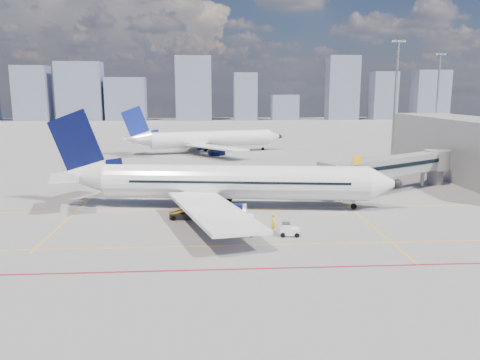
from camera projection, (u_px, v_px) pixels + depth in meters
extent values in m
plane|color=gray|center=(243.00, 227.00, 50.53)|extent=(420.00, 420.00, 0.00)
cube|color=#FFB60D|center=(239.00, 209.00, 58.37)|extent=(60.00, 0.18, 0.01)
cube|color=#FFB60D|center=(248.00, 245.00, 44.64)|extent=(80.00, 0.15, 0.01)
cube|color=#FFB60D|center=(364.00, 220.00, 53.38)|extent=(0.15, 28.00, 0.01)
cube|color=#FFB60D|center=(76.00, 212.00, 57.09)|extent=(0.15, 30.00, 0.01)
cube|color=maroon|center=(254.00, 269.00, 38.76)|extent=(90.00, 0.25, 0.01)
cube|color=gray|center=(390.00, 166.00, 67.04)|extent=(20.84, 13.93, 2.60)
cube|color=black|center=(390.00, 165.00, 67.01)|extent=(20.52, 13.82, 0.55)
cube|color=gray|center=(335.00, 174.00, 60.90)|extent=(4.49, 4.56, 3.00)
cube|color=black|center=(360.00, 196.00, 64.09)|extent=(2.20, 1.00, 0.70)
cylinder|color=gray|center=(361.00, 186.00, 63.84)|extent=(0.56, 0.56, 2.70)
cylinder|color=gray|center=(423.00, 174.00, 71.61)|extent=(0.60, 0.60, 3.90)
cylinder|color=gray|center=(436.00, 160.00, 73.40)|extent=(4.00, 4.00, 3.00)
cylinder|color=gray|center=(435.00, 172.00, 73.77)|extent=(2.40, 2.40, 3.90)
cube|color=#FFB60D|center=(357.00, 160.00, 60.54)|extent=(1.26, 0.82, 1.20)
cube|color=gray|center=(472.00, 149.00, 77.63)|extent=(10.00, 42.00, 10.00)
cube|color=black|center=(444.00, 149.00, 77.32)|extent=(0.25, 40.00, 4.50)
cylinder|color=gray|center=(395.00, 100.00, 104.52)|extent=(0.56, 0.56, 25.00)
cube|color=gray|center=(399.00, 41.00, 102.13)|extent=(3.20, 0.40, 0.50)
cube|color=silver|center=(394.00, 41.00, 101.81)|extent=(0.60, 0.15, 0.35)
cube|color=silver|center=(399.00, 41.00, 101.89)|extent=(0.60, 0.15, 0.35)
cube|color=silver|center=(404.00, 41.00, 101.97)|extent=(0.60, 0.15, 0.35)
cylinder|color=gray|center=(437.00, 98.00, 140.55)|extent=(0.56, 0.56, 25.00)
cube|color=gray|center=(441.00, 54.00, 138.16)|extent=(3.20, 0.40, 0.50)
cube|color=silver|center=(437.00, 54.00, 137.84)|extent=(0.60, 0.15, 0.35)
cube|color=silver|center=(441.00, 54.00, 137.92)|extent=(0.60, 0.15, 0.35)
cube|color=silver|center=(445.00, 54.00, 138.00)|extent=(0.60, 0.15, 0.35)
cube|color=slate|center=(32.00, 93.00, 228.53)|extent=(16.28, 10.53, 26.53)
cube|color=slate|center=(80.00, 92.00, 229.83)|extent=(21.65, 10.59, 28.43)
cube|color=slate|center=(126.00, 99.00, 231.92)|extent=(19.45, 8.93, 21.08)
cube|color=slate|center=(194.00, 88.00, 233.10)|extent=(17.55, 12.03, 31.44)
cube|color=slate|center=(245.00, 97.00, 235.49)|extent=(11.37, 12.11, 23.41)
cube|color=slate|center=(285.00, 107.00, 237.81)|extent=(13.53, 8.33, 12.53)
cube|color=slate|center=(342.00, 88.00, 237.87)|extent=(15.57, 9.73, 31.93)
cube|color=slate|center=(383.00, 96.00, 239.97)|extent=(12.41, 9.96, 24.14)
cube|color=slate|center=(430.00, 95.00, 241.48)|extent=(17.30, 10.01, 24.97)
cylinder|color=white|center=(235.00, 182.00, 58.55)|extent=(33.13, 8.43, 4.27)
cone|color=white|center=(384.00, 184.00, 57.42)|extent=(4.46, 4.74, 4.27)
sphere|color=black|center=(397.00, 184.00, 57.32)|extent=(1.35, 1.35, 1.20)
cone|color=white|center=(80.00, 175.00, 59.67)|extent=(7.50, 5.13, 4.27)
cube|color=black|center=(373.00, 179.00, 57.39)|extent=(1.84, 1.84, 0.49)
cube|color=white|center=(229.00, 177.00, 68.54)|extent=(14.27, 18.40, 0.63)
cube|color=white|center=(213.00, 211.00, 49.21)|extent=(10.65, 18.95, 0.63)
cylinder|color=#070C39|center=(235.00, 191.00, 65.29)|extent=(4.23, 3.00, 2.52)
cylinder|color=#070C39|center=(226.00, 215.00, 52.84)|extent=(4.23, 3.00, 2.52)
cylinder|color=silver|center=(250.00, 191.00, 65.16)|extent=(0.71, 2.61, 2.58)
cylinder|color=silver|center=(245.00, 215.00, 52.71)|extent=(0.71, 2.61, 2.58)
cube|color=#070C39|center=(78.00, 146.00, 58.96)|extent=(7.49, 1.31, 9.34)
cube|color=#070C39|center=(99.00, 167.00, 59.29)|extent=(6.17, 1.11, 2.36)
cube|color=white|center=(87.00, 168.00, 63.06)|extent=(5.87, 6.96, 0.24)
cube|color=white|center=(64.00, 177.00, 56.19)|extent=(4.73, 6.76, 0.24)
cylinder|color=gray|center=(354.00, 202.00, 58.09)|extent=(0.31, 0.31, 1.80)
cylinder|color=black|center=(354.00, 206.00, 58.19)|extent=(0.79, 0.37, 0.76)
cylinder|color=gray|center=(229.00, 196.00, 61.88)|extent=(0.36, 0.36, 1.60)
cylinder|color=black|center=(229.00, 198.00, 61.94)|extent=(1.07, 0.77, 1.00)
cylinder|color=gray|center=(225.00, 207.00, 56.30)|extent=(0.36, 0.36, 1.60)
cylinder|color=black|center=(225.00, 209.00, 56.36)|extent=(1.07, 0.77, 1.00)
cube|color=black|center=(241.00, 176.00, 60.53)|extent=(26.73, 3.54, 0.28)
cube|color=black|center=(238.00, 183.00, 56.38)|extent=(26.73, 3.54, 0.28)
cylinder|color=white|center=(212.00, 139.00, 111.33)|extent=(29.01, 11.37, 3.78)
cone|color=white|center=(275.00, 137.00, 116.58)|extent=(4.37, 4.57, 3.78)
sphere|color=black|center=(280.00, 136.00, 117.01)|extent=(1.31, 1.31, 1.07)
cone|color=white|center=(137.00, 139.00, 105.55)|extent=(6.98, 5.29, 3.78)
cube|color=black|center=(270.00, 135.00, 116.07)|extent=(1.79, 1.79, 0.44)
cube|color=white|center=(197.00, 140.00, 119.14)|extent=(7.37, 16.55, 0.56)
cube|color=white|center=(216.00, 147.00, 102.97)|extent=(14.05, 15.55, 0.56)
cylinder|color=#070C39|center=(204.00, 146.00, 116.81)|extent=(3.95, 3.07, 2.23)
cylinder|color=#070C39|center=(217.00, 151.00, 106.39)|extent=(3.95, 3.07, 2.23)
cylinder|color=silver|center=(211.00, 145.00, 117.40)|extent=(0.93, 2.29, 2.29)
cylinder|color=silver|center=(224.00, 151.00, 106.98)|extent=(0.93, 2.29, 2.29)
cube|color=navy|center=(136.00, 124.00, 104.92)|extent=(6.48, 2.07, 8.26)
cube|color=navy|center=(147.00, 134.00, 106.11)|extent=(5.34, 1.73, 2.08)
cube|color=white|center=(133.00, 136.00, 108.24)|extent=(3.51, 5.72, 0.21)
cube|color=white|center=(137.00, 139.00, 102.49)|extent=(5.60, 6.07, 0.21)
cylinder|color=black|center=(205.00, 149.00, 113.88)|extent=(1.14, 0.89, 1.00)
cylinder|color=black|center=(211.00, 152.00, 109.21)|extent=(1.14, 0.89, 1.00)
cylinder|color=black|center=(263.00, 149.00, 116.09)|extent=(0.81, 0.47, 0.76)
cube|color=white|center=(290.00, 231.00, 47.45)|extent=(2.08, 1.28, 0.72)
cube|color=white|center=(286.00, 226.00, 47.36)|extent=(1.00, 1.12, 0.54)
cube|color=black|center=(286.00, 224.00, 47.32)|extent=(0.91, 1.07, 0.31)
cylinder|color=black|center=(283.00, 235.00, 47.03)|extent=(0.52, 0.25, 0.50)
cylinder|color=black|center=(282.00, 232.00, 48.00)|extent=(0.52, 0.25, 0.50)
cylinder|color=black|center=(297.00, 235.00, 46.98)|extent=(0.52, 0.25, 0.50)
cylinder|color=black|center=(296.00, 232.00, 47.95)|extent=(0.52, 0.25, 0.50)
cube|color=black|center=(236.00, 232.00, 47.73)|extent=(3.83, 1.72, 0.19)
cube|color=white|center=(227.00, 223.00, 47.49)|extent=(1.65, 1.60, 1.65)
cube|color=white|center=(245.00, 223.00, 47.62)|extent=(1.65, 1.60, 1.65)
cylinder|color=black|center=(222.00, 236.00, 46.93)|extent=(0.34, 0.15, 0.34)
cylinder|color=black|center=(221.00, 232.00, 48.39)|extent=(0.34, 0.15, 0.34)
cylinder|color=black|center=(251.00, 236.00, 47.13)|extent=(0.34, 0.15, 0.34)
cylinder|color=black|center=(250.00, 231.00, 48.59)|extent=(0.34, 0.15, 0.34)
cube|color=black|center=(187.00, 215.00, 53.83)|extent=(3.91, 1.46, 0.65)
cube|color=black|center=(193.00, 207.00, 53.68)|extent=(5.56, 1.03, 1.70)
cube|color=#FFB60D|center=(193.00, 206.00, 54.18)|extent=(5.57, 0.18, 1.78)
cube|color=#FFB60D|center=(193.00, 208.00, 53.18)|extent=(5.57, 0.18, 1.78)
cylinder|color=black|center=(173.00, 218.00, 53.15)|extent=(0.56, 0.23, 0.55)
cylinder|color=black|center=(174.00, 215.00, 54.42)|extent=(0.56, 0.23, 0.55)
cylinder|color=black|center=(199.00, 218.00, 53.29)|extent=(0.56, 0.23, 0.55)
cylinder|color=black|center=(200.00, 215.00, 54.56)|extent=(0.56, 0.23, 0.55)
imported|color=yellow|center=(274.00, 223.00, 48.65)|extent=(0.58, 0.78, 1.97)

